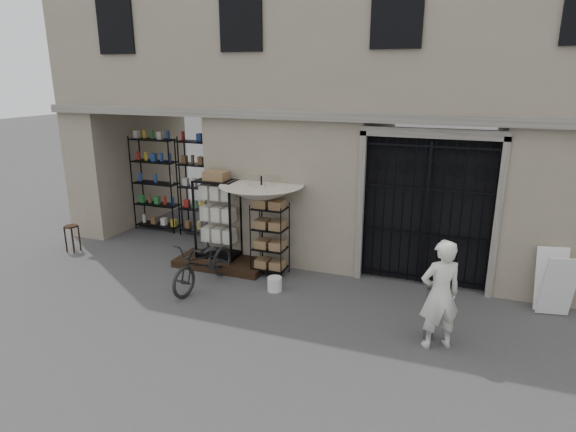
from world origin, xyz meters
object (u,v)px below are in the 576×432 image
at_px(market_umbrella, 261,189).
at_px(white_bucket, 275,284).
at_px(bicycle, 205,286).
at_px(shopkeeper, 435,346).
at_px(wire_rack, 270,240).
at_px(wooden_stool, 72,238).
at_px(display_cabinet, 218,223).
at_px(easel_sign, 555,283).
at_px(steel_bollard, 430,314).

height_order(market_umbrella, white_bucket, market_umbrella).
distance_m(white_bucket, bicycle, 1.40).
bearing_deg(shopkeeper, wire_rack, -55.60).
xyz_separation_m(market_umbrella, wooden_stool, (-4.65, -0.53, -1.44)).
bearing_deg(display_cabinet, market_umbrella, 9.70).
relative_size(market_umbrella, bicycle, 1.35).
relative_size(market_umbrella, wooden_stool, 3.89).
xyz_separation_m(wire_rack, shopkeeper, (3.45, -1.67, -0.75)).
xyz_separation_m(display_cabinet, wooden_stool, (-3.57, -0.59, -0.59)).
bearing_deg(wire_rack, wooden_stool, 179.13).
distance_m(white_bucket, easel_sign, 4.95).
bearing_deg(market_umbrella, shopkeeper, -26.16).
distance_m(display_cabinet, bicycle, 1.56).
distance_m(white_bucket, shopkeeper, 3.22).
relative_size(display_cabinet, shopkeeper, 1.08).
bearing_deg(steel_bollard, display_cabinet, 159.98).
distance_m(wooden_stool, easel_sign, 10.15).
height_order(display_cabinet, shopkeeper, display_cabinet).
distance_m(display_cabinet, market_umbrella, 1.37).
distance_m(bicycle, wooden_stool, 3.97).
distance_m(steel_bollard, shopkeeper, 0.48).
distance_m(display_cabinet, wire_rack, 1.34).
bearing_deg(display_cabinet, bicycle, -61.32).
height_order(shopkeeper, easel_sign, easel_sign).
relative_size(wooden_stool, easel_sign, 0.57).
bearing_deg(market_umbrella, wooden_stool, -173.51).
bearing_deg(steel_bollard, wooden_stool, 172.37).
relative_size(wooden_stool, steel_bollard, 0.74).
xyz_separation_m(display_cabinet, market_umbrella, (1.08, -0.06, 0.85)).
relative_size(bicycle, shopkeeper, 1.05).
bearing_deg(wire_rack, white_bucket, -66.58).
bearing_deg(wooden_stool, bicycle, -8.93).
height_order(white_bucket, bicycle, bicycle).
distance_m(bicycle, easel_sign, 6.36).
height_order(wire_rack, market_umbrella, market_umbrella).
xyz_separation_m(white_bucket, shopkeeper, (3.07, -0.96, -0.14)).
height_order(market_umbrella, shopkeeper, market_umbrella).
bearing_deg(market_umbrella, steel_bollard, -24.54).
relative_size(display_cabinet, steel_bollard, 2.19).
height_order(bicycle, easel_sign, easel_sign).
height_order(display_cabinet, white_bucket, display_cabinet).
bearing_deg(market_umbrella, wire_rack, -31.02).
bearing_deg(display_cabinet, wooden_stool, -157.54).
relative_size(steel_bollard, shopkeeper, 0.49).
xyz_separation_m(market_umbrella, white_bucket, (0.63, -0.85, -1.64)).
height_order(wire_rack, steel_bollard, wire_rack).
xyz_separation_m(display_cabinet, easel_sign, (6.56, -0.06, -0.35)).
distance_m(wire_rack, market_umbrella, 1.06).
height_order(white_bucket, wooden_stool, wooden_stool).
distance_m(wire_rack, easel_sign, 5.25).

